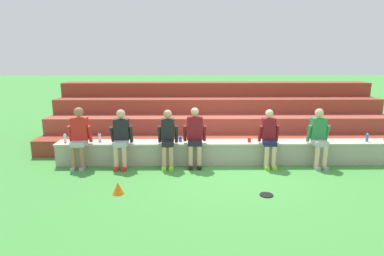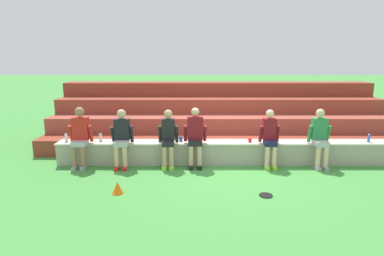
{
  "view_description": "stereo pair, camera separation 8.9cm",
  "coord_description": "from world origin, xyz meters",
  "px_view_note": "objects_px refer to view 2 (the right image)",
  "views": [
    {
      "loc": [
        -0.95,
        -7.6,
        2.61
      ],
      "look_at": [
        -0.85,
        0.25,
        0.9
      ],
      "focal_mm": 30.63,
      "sensor_mm": 36.0,
      "label": 1
    },
    {
      "loc": [
        -0.86,
        -7.6,
        2.61
      ],
      "look_at": [
        -0.85,
        0.25,
        0.9
      ],
      "focal_mm": 30.63,
      "sensor_mm": 36.0,
      "label": 2
    }
  ],
  "objects_px": {
    "water_bottle_mid_right": "(100,137)",
    "frisbee": "(265,195)",
    "person_far_left": "(80,135)",
    "water_bottle_near_right": "(66,138)",
    "water_bottle_mid_left": "(368,138)",
    "plastic_cup_left_end": "(249,140)",
    "person_far_right": "(269,137)",
    "plastic_cup_middle": "(180,139)",
    "person_rightmost_edge": "(319,136)",
    "sports_cone": "(117,188)",
    "person_right_of_center": "(195,135)",
    "person_left_of_center": "(121,136)",
    "person_center": "(168,137)"
  },
  "relations": [
    {
      "from": "person_right_of_center",
      "to": "frisbee",
      "type": "distance_m",
      "value": 2.33
    },
    {
      "from": "frisbee",
      "to": "sports_cone",
      "type": "bearing_deg",
      "value": 177.8
    },
    {
      "from": "water_bottle_mid_left",
      "to": "plastic_cup_left_end",
      "type": "bearing_deg",
      "value": -179.54
    },
    {
      "from": "person_right_of_center",
      "to": "plastic_cup_left_end",
      "type": "relative_size",
      "value": 13.87
    },
    {
      "from": "plastic_cup_left_end",
      "to": "sports_cone",
      "type": "relative_size",
      "value": 0.44
    },
    {
      "from": "water_bottle_mid_right",
      "to": "plastic_cup_left_end",
      "type": "height_order",
      "value": "water_bottle_mid_right"
    },
    {
      "from": "plastic_cup_middle",
      "to": "person_right_of_center",
      "type": "bearing_deg",
      "value": -38.5
    },
    {
      "from": "water_bottle_mid_right",
      "to": "water_bottle_near_right",
      "type": "distance_m",
      "value": 0.83
    },
    {
      "from": "water_bottle_mid_right",
      "to": "sports_cone",
      "type": "xyz_separation_m",
      "value": [
        0.83,
        -1.94,
        -0.54
      ]
    },
    {
      "from": "water_bottle_mid_left",
      "to": "water_bottle_near_right",
      "type": "bearing_deg",
      "value": 179.82
    },
    {
      "from": "person_center",
      "to": "person_left_of_center",
      "type": "bearing_deg",
      "value": 179.48
    },
    {
      "from": "person_center",
      "to": "person_far_right",
      "type": "height_order",
      "value": "person_center"
    },
    {
      "from": "sports_cone",
      "to": "plastic_cup_middle",
      "type": "bearing_deg",
      "value": 58.66
    },
    {
      "from": "water_bottle_mid_left",
      "to": "plastic_cup_left_end",
      "type": "relative_size",
      "value": 1.97
    },
    {
      "from": "person_far_left",
      "to": "plastic_cup_left_end",
      "type": "relative_size",
      "value": 14.03
    },
    {
      "from": "person_far_left",
      "to": "person_right_of_center",
      "type": "relative_size",
      "value": 1.01
    },
    {
      "from": "person_far_left",
      "to": "water_bottle_near_right",
      "type": "relative_size",
      "value": 6.88
    },
    {
      "from": "water_bottle_near_right",
      "to": "person_left_of_center",
      "type": "bearing_deg",
      "value": -10.61
    },
    {
      "from": "person_right_of_center",
      "to": "person_rightmost_edge",
      "type": "height_order",
      "value": "person_right_of_center"
    },
    {
      "from": "water_bottle_mid_right",
      "to": "person_far_left",
      "type": "bearing_deg",
      "value": -140.97
    },
    {
      "from": "person_center",
      "to": "person_right_of_center",
      "type": "distance_m",
      "value": 0.65
    },
    {
      "from": "person_center",
      "to": "plastic_cup_middle",
      "type": "height_order",
      "value": "person_center"
    },
    {
      "from": "person_rightmost_edge",
      "to": "sports_cone",
      "type": "distance_m",
      "value": 4.82
    },
    {
      "from": "plastic_cup_left_end",
      "to": "plastic_cup_middle",
      "type": "relative_size",
      "value": 0.83
    },
    {
      "from": "person_far_left",
      "to": "sports_cone",
      "type": "bearing_deg",
      "value": -52.94
    },
    {
      "from": "person_rightmost_edge",
      "to": "plastic_cup_left_end",
      "type": "distance_m",
      "value": 1.65
    },
    {
      "from": "person_far_left",
      "to": "water_bottle_near_right",
      "type": "bearing_deg",
      "value": 149.94
    },
    {
      "from": "water_bottle_mid_left",
      "to": "plastic_cup_left_end",
      "type": "height_order",
      "value": "water_bottle_mid_left"
    },
    {
      "from": "water_bottle_mid_left",
      "to": "water_bottle_mid_right",
      "type": "relative_size",
      "value": 0.91
    },
    {
      "from": "sports_cone",
      "to": "water_bottle_near_right",
      "type": "bearing_deg",
      "value": 131.56
    },
    {
      "from": "water_bottle_mid_left",
      "to": "plastic_cup_middle",
      "type": "bearing_deg",
      "value": 179.1
    },
    {
      "from": "water_bottle_mid_right",
      "to": "plastic_cup_middle",
      "type": "relative_size",
      "value": 1.79
    },
    {
      "from": "person_far_right",
      "to": "plastic_cup_middle",
      "type": "height_order",
      "value": "person_far_right"
    },
    {
      "from": "person_far_left",
      "to": "person_left_of_center",
      "type": "xyz_separation_m",
      "value": [
        0.99,
        -0.02,
        -0.04
      ]
    },
    {
      "from": "person_rightmost_edge",
      "to": "person_far_left",
      "type": "bearing_deg",
      "value": 179.89
    },
    {
      "from": "plastic_cup_left_end",
      "to": "person_center",
      "type": "bearing_deg",
      "value": -173.39
    },
    {
      "from": "person_center",
      "to": "sports_cone",
      "type": "xyz_separation_m",
      "value": [
        -0.88,
        -1.59,
        -0.62
      ]
    },
    {
      "from": "person_rightmost_edge",
      "to": "person_right_of_center",
      "type": "bearing_deg",
      "value": 179.42
    },
    {
      "from": "person_far_right",
      "to": "frisbee",
      "type": "bearing_deg",
      "value": -104.31
    },
    {
      "from": "person_right_of_center",
      "to": "person_rightmost_edge",
      "type": "bearing_deg",
      "value": -0.58
    },
    {
      "from": "person_far_right",
      "to": "plastic_cup_left_end",
      "type": "distance_m",
      "value": 0.5
    },
    {
      "from": "water_bottle_mid_left",
      "to": "frisbee",
      "type": "bearing_deg",
      "value": -146.31
    },
    {
      "from": "water_bottle_mid_left",
      "to": "sports_cone",
      "type": "xyz_separation_m",
      "value": [
        -5.8,
        -1.85,
        -0.53
      ]
    },
    {
      "from": "water_bottle_mid_right",
      "to": "frisbee",
      "type": "bearing_deg",
      "value": -28.98
    },
    {
      "from": "person_far_left",
      "to": "water_bottle_mid_left",
      "type": "relative_size",
      "value": 7.13
    },
    {
      "from": "person_left_of_center",
      "to": "person_center",
      "type": "xyz_separation_m",
      "value": [
        1.11,
        -0.01,
        -0.01
      ]
    },
    {
      "from": "person_far_right",
      "to": "plastic_cup_left_end",
      "type": "relative_size",
      "value": 13.42
    },
    {
      "from": "frisbee",
      "to": "water_bottle_near_right",
      "type": "bearing_deg",
      "value": 156.35
    },
    {
      "from": "plastic_cup_middle",
      "to": "water_bottle_near_right",
      "type": "bearing_deg",
      "value": -179.01
    },
    {
      "from": "person_left_of_center",
      "to": "person_far_right",
      "type": "distance_m",
      "value": 3.54
    }
  ]
}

